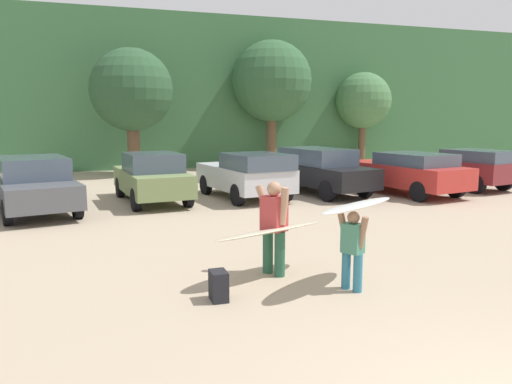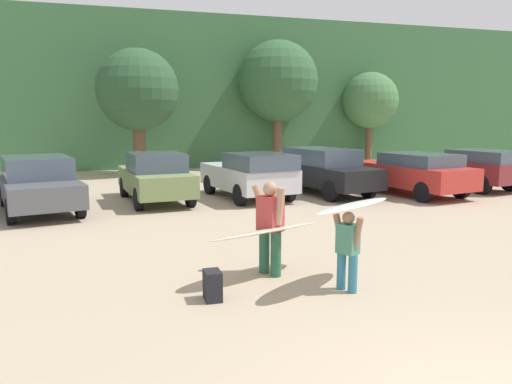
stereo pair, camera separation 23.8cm
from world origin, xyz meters
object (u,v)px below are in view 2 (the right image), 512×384
Objects in this scene: parked_car_silver at (250,174)px; parked_car_maroon at (469,167)px; parked_car_red at (411,172)px; surfboard_cream at (266,231)px; person_child at (348,247)px; parked_car_dark_gray at (38,183)px; person_adult at (270,223)px; parked_car_black at (321,170)px; backpack_dropped at (213,286)px; parked_car_olive_green at (155,177)px; surfboard_white at (353,206)px.

parked_car_silver reaches higher than parked_car_maroon.
surfboard_cream is (-7.72, -7.27, 0.01)m from parked_car_red.
person_child is (-1.00, -9.03, -0.12)m from parked_car_silver.
parked_car_red is at bearing -104.67° from parked_car_dark_gray.
parked_car_silver reaches higher than person_child.
parked_car_maroon is 13.13m from person_child.
parked_car_red is at bearing -164.11° from person_adult.
parked_car_dark_gray is at bearing 83.17° from parked_car_black.
parked_car_black is at bearing 57.47° from backpack_dropped.
parked_car_dark_gray is 9.30m from parked_car_black.
parked_car_olive_green is at bearing -104.87° from surfboard_cream.
parked_car_olive_green reaches higher than parked_car_red.
parked_car_red is at bearing 42.43° from backpack_dropped.
parked_car_dark_gray is 2.51× the size of surfboard_white.
parked_car_silver is 5.76m from parked_car_red.
parked_car_black reaches higher than surfboard_white.
parked_car_olive_green is 0.91× the size of parked_car_red.
surfboard_cream is at bearing 21.24° from person_adult.
person_adult is (-1.90, -7.91, 0.09)m from parked_car_silver.
parked_car_dark_gray is at bearing -85.78° from person_adult.
surfboard_white is at bearing 120.75° from surfboard_cream.
parked_car_maroon is 1.85× the size of surfboard_cream.
person_child is 0.64× the size of surfboard_white.
parked_car_silver is 8.29m from surfboard_cream.
parked_car_dark_gray reaches higher than backpack_dropped.
surfboard_white reaches higher than backpack_dropped.
parked_car_red reaches higher than surfboard_cream.
surfboard_cream is at bearing 114.14° from parked_car_maroon.
parked_car_red is (5.71, -0.77, -0.03)m from parked_car_silver.
parked_car_maroon is (8.66, -0.15, -0.00)m from parked_car_silver.
parked_car_dark_gray is at bearing -84.79° from person_child.
parked_car_maroon is (5.88, -0.55, -0.03)m from parked_car_black.
parked_car_black is 5.91m from parked_car_maroon.
person_adult is at bearing 122.25° from parked_car_red.
parked_car_maroon is 13.10m from person_adult.
backpack_dropped is at bearing 10.01° from person_adult.
parked_car_red is 3.84× the size of person_child.
parked_car_maroon is 14.62m from backpack_dropped.
parked_car_maroon is at bearing -98.73° from parked_car_olive_green.
parked_car_red is (8.80, -1.06, -0.02)m from parked_car_olive_green.
parked_car_black is at bearing -141.87° from surfboard_cream.
surfboard_cream is (-2.02, -8.04, -0.03)m from parked_car_silver.
person_adult is at bearing -78.70° from person_child.
parked_car_silver is 2.66× the size of person_adult.
person_adult reaches higher than parked_car_maroon.
parked_car_black is at bearing -143.49° from surfboard_white.
parked_car_dark_gray is 3.04× the size of person_adult.
parked_car_maroon is 13.27m from surfboard_cream.
parked_car_silver is 9.59× the size of backpack_dropped.
parked_car_silver is 8.66m from parked_car_maroon.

